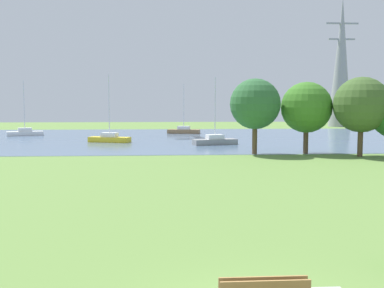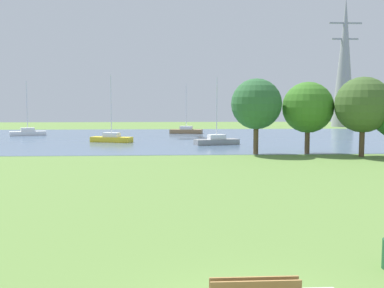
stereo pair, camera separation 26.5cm
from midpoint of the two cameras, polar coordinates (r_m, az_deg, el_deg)
ground_plane at (r=30.83m, az=0.24°, el=-3.14°), size 160.00×160.00×0.00m
water_surface at (r=58.65m, az=-1.42°, el=0.79°), size 140.00×40.00×0.02m
sailboat_brown at (r=67.17m, az=-0.64°, el=1.74°), size 5.02×2.59×7.40m
sailboat_gray at (r=48.64m, az=3.30°, el=0.44°), size 5.03×2.71×7.28m
sailboat_yellow at (r=52.68m, az=-10.05°, el=0.73°), size 5.03×2.91×7.76m
sailboat_white at (r=66.63m, az=-20.04°, el=1.40°), size 5.02×3.05×7.59m
tree_east_near at (r=39.71m, az=8.37°, el=5.04°), size 4.44×4.44×6.65m
tree_west_near at (r=41.00m, az=14.70°, el=4.51°), size 4.50×4.50×6.37m
tree_east_far at (r=40.23m, az=21.09°, el=4.66°), size 4.66×4.66×6.69m
electricity_pylon at (r=93.05m, az=18.88°, el=9.80°), size 6.40×4.40×24.90m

